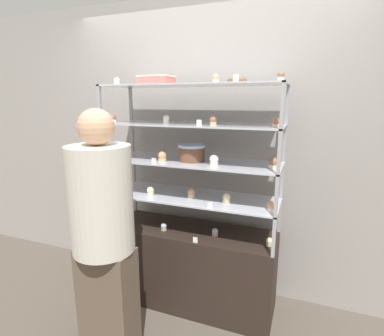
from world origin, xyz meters
The scene contains 36 objects.
ground_plane centered at (0.00, 0.00, 0.00)m, with size 20.00×20.00×0.00m, color brown.
back_wall centered at (0.00, 0.38, 1.30)m, with size 8.00×0.05×2.60m.
display_base centered at (0.00, 0.00, 0.34)m, with size 1.38×0.47×0.68m.
display_riser_lower centered at (0.00, 0.00, 0.95)m, with size 1.38×0.47×0.29m.
display_riser_middle centered at (0.00, 0.00, 1.25)m, with size 1.38×0.47×0.29m.
display_riser_upper centered at (0.00, 0.00, 1.54)m, with size 1.38×0.47×0.29m.
display_riser_top centered at (0.00, 0.00, 1.83)m, with size 1.38×0.47×0.29m.
layer_cake_centerpiece centered at (0.00, -0.01, 1.33)m, with size 0.21×0.21×0.13m.
sheet_cake_frosted centered at (-0.30, -0.01, 1.88)m, with size 0.26×0.18×0.07m.
cupcake_0 centered at (-0.64, -0.07, 0.71)m, with size 0.05×0.05×0.06m.
cupcake_1 centered at (-0.21, -0.09, 0.71)m, with size 0.05×0.05×0.06m.
cupcake_2 centered at (0.21, -0.04, 0.71)m, with size 0.05×0.05×0.06m.
cupcake_3 centered at (0.64, -0.06, 0.71)m, with size 0.05×0.05×0.06m.
price_tag_0 centered at (0.11, -0.21, 0.70)m, with size 0.04×0.00×0.04m.
cupcake_4 centered at (-0.65, -0.08, 1.01)m, with size 0.06×0.06×0.07m.
cupcake_5 centered at (-0.32, -0.11, 1.01)m, with size 0.06×0.06×0.07m.
cupcake_6 centered at (0.01, -0.04, 1.01)m, with size 0.06×0.06×0.07m.
cupcake_7 centered at (0.30, -0.06, 1.01)m, with size 0.06×0.06×0.07m.
cupcake_8 centered at (0.65, -0.12, 1.01)m, with size 0.06×0.06×0.07m.
price_tag_1 centered at (0.22, -0.21, 0.99)m, with size 0.04×0.00×0.04m.
cupcake_9 centered at (-0.63, -0.06, 1.30)m, with size 0.07×0.07×0.08m.
cupcake_10 centered at (-0.21, -0.11, 1.30)m, with size 0.07×0.07×0.08m.
cupcake_11 centered at (0.21, -0.10, 1.30)m, with size 0.07×0.07×0.08m.
cupcake_12 centered at (0.63, -0.05, 1.30)m, with size 0.07×0.07×0.08m.
price_tag_2 centered at (-0.23, -0.21, 1.29)m, with size 0.04×0.00×0.04m.
cupcake_13 centered at (-0.64, -0.12, 1.59)m, with size 0.05×0.05×0.06m.
cupcake_14 centered at (-0.20, -0.04, 1.59)m, with size 0.05×0.05×0.06m.
cupcake_15 centered at (0.20, -0.09, 1.59)m, with size 0.05×0.05×0.06m.
cupcake_16 centered at (0.64, -0.10, 1.59)m, with size 0.05×0.05×0.06m.
price_tag_3 centered at (0.13, -0.21, 1.58)m, with size 0.04×0.00×0.04m.
cupcake_17 centered at (-0.63, -0.05, 1.88)m, with size 0.05×0.05×0.06m.
cupcake_18 centered at (0.20, -0.06, 1.88)m, with size 0.05×0.05×0.06m.
cupcake_19 centered at (0.65, -0.09, 1.88)m, with size 0.05×0.05×0.06m.
price_tag_4 centered at (0.38, -0.21, 1.87)m, with size 0.04×0.00×0.04m.
donut_glazed centered at (0.34, -0.02, 1.87)m, with size 0.14×0.14×0.03m.
customer_figure centered at (-0.34, -0.71, 0.90)m, with size 0.39×0.39×1.69m.
Camera 1 is at (0.83, -2.17, 1.73)m, focal length 28.00 mm.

